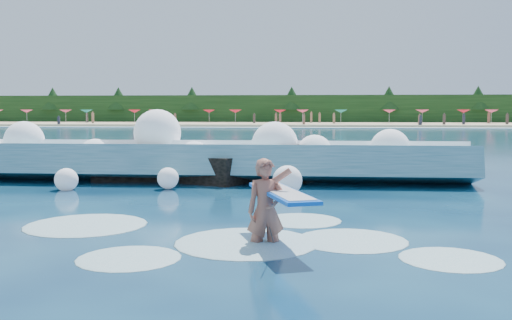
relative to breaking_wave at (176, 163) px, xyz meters
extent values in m
plane|color=#082241|center=(1.79, -7.67, -0.59)|extent=(200.00, 200.00, 0.00)
cube|color=tan|center=(1.79, 70.33, -0.39)|extent=(140.00, 20.00, 0.40)
cube|color=silver|center=(1.79, 59.33, -0.55)|extent=(140.00, 5.00, 0.08)
cube|color=black|center=(1.79, 80.33, 1.91)|extent=(140.00, 4.00, 5.00)
cube|color=teal|center=(0.00, -0.16, -0.10)|extent=(19.69, 3.00, 1.64)
cube|color=white|center=(0.00, 0.64, 0.39)|extent=(19.69, 1.39, 0.77)
cube|color=black|center=(-1.50, 0.02, -0.12)|extent=(2.67, 2.10, 1.36)
cube|color=black|center=(1.50, -0.78, -0.23)|extent=(2.33, 2.15, 1.04)
cube|color=black|center=(4.20, 0.42, -0.08)|extent=(2.63, 2.46, 1.46)
imported|color=#9B5948|center=(3.79, -9.29, 0.02)|extent=(0.77, 0.61, 1.86)
cube|color=blue|center=(4.07, -9.24, 0.34)|extent=(1.40, 2.60, 0.06)
cube|color=silver|center=(4.07, -9.24, 0.36)|extent=(1.23, 2.36, 0.06)
cylinder|color=black|center=(3.97, -10.49, -0.14)|extent=(0.01, 0.91, 0.43)
sphere|color=white|center=(-5.46, 0.04, 0.72)|extent=(1.39, 1.39, 1.39)
sphere|color=white|center=(-2.90, 0.10, 0.21)|extent=(1.19, 1.19, 1.19)
sphere|color=white|center=(-0.77, 0.46, 1.01)|extent=(1.65, 1.65, 1.65)
sphere|color=white|center=(0.73, -0.43, 0.25)|extent=(1.03, 1.03, 1.03)
sphere|color=white|center=(3.39, 0.16, 0.62)|extent=(1.59, 1.59, 1.59)
sphere|color=white|center=(4.75, 0.06, 0.38)|extent=(1.20, 1.20, 1.20)
sphere|color=white|center=(7.22, -0.16, 0.52)|extent=(1.33, 1.33, 1.33)
sphere|color=white|center=(-2.70, -2.83, -0.28)|extent=(0.70, 0.70, 0.70)
sphere|color=white|center=(0.30, -2.39, -0.25)|extent=(0.65, 0.65, 0.65)
sphere|color=white|center=(3.94, -2.98, -0.21)|extent=(0.85, 0.85, 0.85)
ellipsoid|color=silver|center=(3.42, -9.16, -0.59)|extent=(2.61, 2.61, 0.13)
ellipsoid|color=silver|center=(1.65, -10.40, -0.59)|extent=(1.71, 1.71, 0.09)
ellipsoid|color=silver|center=(5.34, -8.79, -0.59)|extent=(2.08, 2.08, 0.10)
ellipsoid|color=silver|center=(-0.08, -7.87, -0.59)|extent=(2.54, 2.54, 0.13)
ellipsoid|color=silver|center=(4.39, -6.97, -0.59)|extent=(1.76, 1.76, 0.09)
ellipsoid|color=silver|center=(6.82, -9.99, -0.59)|extent=(1.66, 1.66, 0.08)
cone|color=#ED4578|center=(-42.15, 71.88, 1.66)|extent=(2.00, 2.00, 0.50)
cone|color=#ED4578|center=(-36.29, 73.81, 1.66)|extent=(2.00, 2.00, 0.50)
cone|color=#15837F|center=(-31.39, 70.64, 1.66)|extent=(2.00, 2.00, 0.50)
cone|color=red|center=(-23.21, 70.03, 1.66)|extent=(2.00, 2.00, 0.50)
cone|color=#ED4578|center=(-19.81, 69.91, 1.66)|extent=(2.00, 2.00, 0.50)
cone|color=red|center=(-11.75, 73.66, 1.66)|extent=(2.00, 2.00, 0.50)
cone|color=red|center=(-6.93, 69.99, 1.66)|extent=(2.00, 2.00, 0.50)
cone|color=red|center=(-0.10, 73.77, 1.66)|extent=(2.00, 2.00, 0.50)
cone|color=#ED4578|center=(3.59, 72.17, 1.66)|extent=(2.00, 2.00, 0.50)
cone|color=#15837F|center=(9.55, 70.45, 1.66)|extent=(2.00, 2.00, 0.50)
cone|color=#ED4578|center=(17.23, 72.47, 1.66)|extent=(2.00, 2.00, 0.50)
cone|color=#ED4578|center=(22.10, 71.28, 1.66)|extent=(2.00, 2.00, 0.50)
cone|color=red|center=(28.49, 71.92, 1.66)|extent=(2.00, 2.00, 0.50)
cone|color=#ED4578|center=(32.52, 71.43, 1.66)|extent=(2.00, 2.00, 0.50)
cube|color=#3F332D|center=(-14.01, 71.97, 0.53)|extent=(0.35, 0.22, 1.45)
cube|color=#262633|center=(21.42, 61.24, 0.23)|extent=(0.35, 0.22, 1.48)
cube|color=brown|center=(-31.66, 60.82, 0.29)|extent=(0.35, 0.22, 1.61)
cube|color=#3F332D|center=(24.32, 65.39, 0.59)|extent=(0.35, 0.22, 1.56)
cube|color=#262633|center=(-19.71, 60.98, 0.26)|extent=(0.35, 0.22, 1.55)
cube|color=#3F332D|center=(6.27, 65.97, 0.56)|extent=(0.35, 0.22, 1.50)
cube|color=#262633|center=(-39.45, 67.90, 0.58)|extent=(0.35, 0.22, 1.54)
cube|color=brown|center=(-8.08, 61.77, 0.28)|extent=(0.35, 0.22, 1.59)
cube|color=#3F332D|center=(31.69, 71.91, 0.50)|extent=(0.35, 0.22, 1.39)
cube|color=#262633|center=(-20.71, 61.42, 0.27)|extent=(0.35, 0.22, 1.57)
cube|color=#3F332D|center=(4.91, 65.54, 0.57)|extent=(0.35, 0.22, 1.53)
cube|color=#262633|center=(-17.17, 74.19, 0.58)|extent=(0.35, 0.22, 1.54)
cube|color=#8C664C|center=(-13.71, 60.78, 0.26)|extent=(0.35, 0.22, 1.55)
cube|color=#262633|center=(22.01, 65.04, 0.51)|extent=(0.35, 0.22, 1.41)
cube|color=#262633|center=(21.35, 61.70, 0.17)|extent=(0.35, 0.22, 1.37)
cube|color=brown|center=(31.80, 61.94, 0.28)|extent=(0.35, 0.22, 1.59)
camera|label=1|loc=(4.53, -19.21, 1.80)|focal=40.00mm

